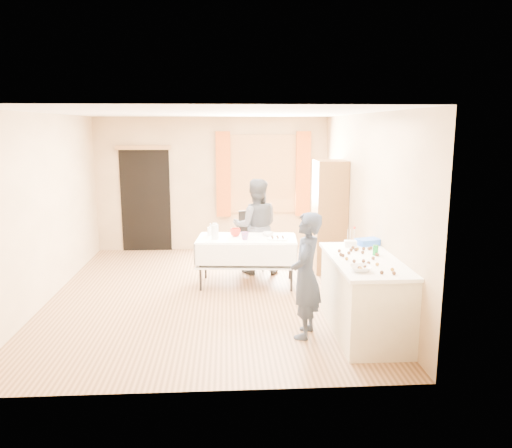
{
  "coord_description": "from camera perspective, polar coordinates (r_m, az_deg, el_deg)",
  "views": [
    {
      "loc": [
        0.27,
        -7.02,
        2.42
      ],
      "look_at": [
        0.69,
        0.0,
        1.04
      ],
      "focal_mm": 35.0,
      "sensor_mm": 36.0,
      "label": 1
    }
  ],
  "objects": [
    {
      "name": "wall_right",
      "position": [
        7.38,
        12.23,
        2.13
      ],
      "size": [
        0.02,
        5.5,
        2.6
      ],
      "primitive_type": "cube",
      "color": "tan",
      "rests_on": "floor"
    },
    {
      "name": "window_frame",
      "position": [
        9.81,
        0.83,
        5.73
      ],
      "size": [
        1.32,
        0.06,
        1.52
      ],
      "primitive_type": "cube",
      "color": "olive",
      "rests_on": "wall_back"
    },
    {
      "name": "curtain_left",
      "position": [
        9.73,
        -3.76,
        5.66
      ],
      "size": [
        0.28,
        0.06,
        1.65
      ],
      "primitive_type": "cube",
      "color": "#B4501B",
      "rests_on": "wall_back"
    },
    {
      "name": "doorway",
      "position": [
        9.98,
        -12.49,
        2.66
      ],
      "size": [
        0.95,
        0.04,
        2.0
      ],
      "primitive_type": "cube",
      "color": "black",
      "rests_on": "floor"
    },
    {
      "name": "cabinet",
      "position": [
        8.43,
        8.38,
        0.85
      ],
      "size": [
        0.5,
        0.6,
        1.87
      ],
      "primitive_type": "cube",
      "color": "brown",
      "rests_on": "floor"
    },
    {
      "name": "mixing_bowl",
      "position": [
        5.42,
        11.85,
        -4.99
      ],
      "size": [
        0.27,
        0.27,
        0.06
      ],
      "primitive_type": "imported",
      "rotation": [
        0.0,
        0.0,
        -0.09
      ],
      "color": "white",
      "rests_on": "counter"
    },
    {
      "name": "girl",
      "position": [
        5.79,
        5.71,
        -5.85
      ],
      "size": [
        0.76,
        0.69,
        1.47
      ],
      "primitive_type": "imported",
      "rotation": [
        0.0,
        0.0,
        -1.91
      ],
      "color": "#242E44",
      "rests_on": "floor"
    },
    {
      "name": "chair",
      "position": [
        8.59,
        -0.53,
        -3.21
      ],
      "size": [
        0.43,
        0.43,
        0.99
      ],
      "rotation": [
        0.0,
        0.0,
        0.07
      ],
      "color": "black",
      "rests_on": "floor"
    },
    {
      "name": "pitcher",
      "position": [
        7.51,
        -4.72,
        -0.91
      ],
      "size": [
        0.14,
        0.14,
        0.22
      ],
      "primitive_type": "cylinder",
      "rotation": [
        0.0,
        0.0,
        -0.36
      ],
      "color": "silver",
      "rests_on": "party_table"
    },
    {
      "name": "foam_block",
      "position": [
        6.47,
        10.74,
        -2.22
      ],
      "size": [
        0.16,
        0.12,
        0.08
      ],
      "primitive_type": "cube",
      "rotation": [
        0.0,
        0.0,
        -0.12
      ],
      "color": "white",
      "rests_on": "counter"
    },
    {
      "name": "counter",
      "position": [
        6.09,
        12.29,
        -8.01
      ],
      "size": [
        0.79,
        1.67,
        0.91
      ],
      "color": "beige",
      "rests_on": "floor"
    },
    {
      "name": "floor",
      "position": [
        7.43,
        -5.41,
        -8.03
      ],
      "size": [
        4.5,
        5.5,
        0.02
      ],
      "primitive_type": "cube",
      "color": "#9E7047",
      "rests_on": "ground"
    },
    {
      "name": "window_pane",
      "position": [
        9.79,
        0.83,
        5.72
      ],
      "size": [
        1.2,
        0.02,
        1.4
      ],
      "primitive_type": "cube",
      "color": "white",
      "rests_on": "wall_back"
    },
    {
      "name": "wall_back",
      "position": [
        9.85,
        -5.02,
        4.54
      ],
      "size": [
        4.5,
        0.02,
        2.6
      ],
      "primitive_type": "cube",
      "color": "tan",
      "rests_on": "floor"
    },
    {
      "name": "wall_front",
      "position": [
        4.41,
        -6.88,
        -3.68
      ],
      "size": [
        4.5,
        0.02,
        2.6
      ],
      "primitive_type": "cube",
      "color": "tan",
      "rests_on": "floor"
    },
    {
      "name": "soda_can",
      "position": [
        6.11,
        13.5,
        -2.93
      ],
      "size": [
        0.08,
        0.08,
        0.12
      ],
      "primitive_type": "cylinder",
      "rotation": [
        0.0,
        0.0,
        0.2
      ],
      "color": "#137E2C",
      "rests_on": "counter"
    },
    {
      "name": "woman",
      "position": [
        8.24,
        -0.0,
        -0.29
      ],
      "size": [
        0.8,
        0.64,
        1.58
      ],
      "primitive_type": "imported",
      "rotation": [
        0.0,
        0.0,
        3.12
      ],
      "color": "black",
      "rests_on": "floor"
    },
    {
      "name": "wall_left",
      "position": [
        7.54,
        -23.02,
        1.68
      ],
      "size": [
        0.02,
        5.5,
        2.6
      ],
      "primitive_type": "cube",
      "color": "tan",
      "rests_on": "floor"
    },
    {
      "name": "bottle",
      "position": [
        7.8,
        -5.23,
        -0.6
      ],
      "size": [
        0.11,
        0.12,
        0.19
      ],
      "primitive_type": "imported",
      "rotation": [
        0.0,
        0.0,
        0.18
      ],
      "color": "white",
      "rests_on": "party_table"
    },
    {
      "name": "ceiling",
      "position": [
        7.03,
        -5.8,
        12.61
      ],
      "size": [
        4.5,
        5.5,
        0.02
      ],
      "primitive_type": "cube",
      "color": "white",
      "rests_on": "floor"
    },
    {
      "name": "pastry_tray",
      "position": [
        7.5,
        2.49,
        -1.69
      ],
      "size": [
        0.32,
        0.27,
        0.02
      ],
      "primitive_type": "cube",
      "rotation": [
        0.0,
        0.0,
        -0.28
      ],
      "color": "white",
      "rests_on": "party_table"
    },
    {
      "name": "curtain_right",
      "position": [
        9.85,
        5.4,
        5.7
      ],
      "size": [
        0.28,
        0.06,
        1.65
      ],
      "primitive_type": "cube",
      "color": "#B4501B",
      "rests_on": "wall_back"
    },
    {
      "name": "cup_rainbow",
      "position": [
        7.47,
        -1.28,
        -1.37
      ],
      "size": [
        0.15,
        0.15,
        0.11
      ],
      "primitive_type": "imported",
      "rotation": [
        0.0,
        0.0,
        -0.11
      ],
      "color": "red",
      "rests_on": "party_table"
    },
    {
      "name": "blue_basket",
      "position": [
        6.62,
        12.72,
        -2.0
      ],
      "size": [
        0.35,
        0.28,
        0.08
      ],
      "primitive_type": "cube",
      "rotation": [
        0.0,
        0.0,
        0.31
      ],
      "color": "blue",
      "rests_on": "counter"
    },
    {
      "name": "small_bowl",
      "position": [
        7.73,
        1.38,
        -1.16
      ],
      "size": [
        0.29,
        0.29,
        0.06
      ],
      "primitive_type": "imported",
      "rotation": [
        0.0,
        0.0,
        -0.37
      ],
      "color": "white",
      "rests_on": "party_table"
    },
    {
      "name": "party_table",
      "position": [
        7.7,
        -1.06,
        -3.75
      ],
      "size": [
        1.58,
        0.9,
        0.75
      ],
      "rotation": [
        0.0,
        0.0,
        -0.08
      ],
      "color": "black",
      "rests_on": "floor"
    },
    {
      "name": "cup_red",
      "position": [
        7.7,
        -2.38,
        -0.96
      ],
      "size": [
        0.18,
        0.18,
        0.12
      ],
      "primitive_type": "imported",
      "rotation": [
        0.0,
        0.0,
        -0.06
      ],
      "color": "red",
      "rests_on": "party_table"
    },
    {
      "name": "door_lintel",
      "position": [
        9.85,
        -12.77,
        8.51
      ],
      "size": [
        1.05,
        0.06,
        0.08
      ],
      "primitive_type": "cube",
      "color": "olive",
      "rests_on": "wall_back"
    },
    {
      "name": "cake_balls",
      "position": [
        5.91,
        12.11,
        -3.73
      ],
      "size": [
        0.49,
        1.16,
        0.04
      ],
      "color": "#3F2314",
      "rests_on": "counter"
    }
  ]
}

